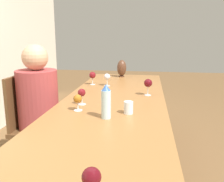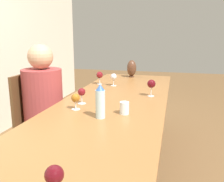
{
  "view_description": "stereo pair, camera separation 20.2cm",
  "coord_description": "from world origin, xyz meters",
  "px_view_note": "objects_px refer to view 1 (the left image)",
  "views": [
    {
      "loc": [
        -1.81,
        -0.28,
        1.31
      ],
      "look_at": [
        0.14,
        0.0,
        0.85
      ],
      "focal_mm": 40.0,
      "sensor_mm": 36.0,
      "label": 1
    },
    {
      "loc": [
        -1.77,
        -0.48,
        1.31
      ],
      "look_at": [
        0.14,
        0.0,
        0.85
      ],
      "focal_mm": 40.0,
      "sensor_mm": 36.0,
      "label": 2
    }
  ],
  "objects_px": {
    "water_tumbler": "(128,108)",
    "water_bottle": "(106,102)",
    "person_far": "(40,107)",
    "chair_far": "(32,122)",
    "wine_glass_3": "(92,178)",
    "wine_glass_2": "(107,77)",
    "wine_glass_1": "(92,75)",
    "wine_glass_7": "(78,99)",
    "wine_glass_0": "(82,93)",
    "wine_glass_5": "(148,83)",
    "vase": "(122,68)"
  },
  "relations": [
    {
      "from": "wine_glass_0",
      "to": "chair_far",
      "type": "distance_m",
      "value": 0.69
    },
    {
      "from": "water_tumbler",
      "to": "water_bottle",
      "type": "bearing_deg",
      "value": 130.47
    },
    {
      "from": "wine_glass_3",
      "to": "person_far",
      "type": "xyz_separation_m",
      "value": [
        1.37,
        0.8,
        -0.19
      ]
    },
    {
      "from": "water_bottle",
      "to": "wine_glass_1",
      "type": "distance_m",
      "value": 1.15
    },
    {
      "from": "water_bottle",
      "to": "person_far",
      "type": "height_order",
      "value": "person_far"
    },
    {
      "from": "water_tumbler",
      "to": "wine_glass_0",
      "type": "xyz_separation_m",
      "value": [
        0.18,
        0.39,
        0.05
      ]
    },
    {
      "from": "wine_glass_2",
      "to": "wine_glass_3",
      "type": "xyz_separation_m",
      "value": [
        -1.9,
        -0.26,
        -0.01
      ]
    },
    {
      "from": "person_far",
      "to": "water_tumbler",
      "type": "bearing_deg",
      "value": -115.17
    },
    {
      "from": "wine_glass_0",
      "to": "wine_glass_7",
      "type": "height_order",
      "value": "wine_glass_0"
    },
    {
      "from": "wine_glass_2",
      "to": "person_far",
      "type": "relative_size",
      "value": 0.11
    },
    {
      "from": "water_tumbler",
      "to": "person_far",
      "type": "relative_size",
      "value": 0.07
    },
    {
      "from": "wine_glass_3",
      "to": "wine_glass_5",
      "type": "xyz_separation_m",
      "value": [
        1.54,
        -0.18,
        0.02
      ]
    },
    {
      "from": "wine_glass_2",
      "to": "wine_glass_7",
      "type": "relative_size",
      "value": 1.11
    },
    {
      "from": "wine_glass_2",
      "to": "wine_glass_1",
      "type": "bearing_deg",
      "value": 75.65
    },
    {
      "from": "wine_glass_3",
      "to": "wine_glass_2",
      "type": "bearing_deg",
      "value": 7.8
    },
    {
      "from": "wine_glass_3",
      "to": "chair_far",
      "type": "relative_size",
      "value": 0.14
    },
    {
      "from": "water_bottle",
      "to": "vase",
      "type": "relative_size",
      "value": 1.05
    },
    {
      "from": "vase",
      "to": "chair_far",
      "type": "bearing_deg",
      "value": 147.18
    },
    {
      "from": "wine_glass_2",
      "to": "wine_glass_3",
      "type": "distance_m",
      "value": 1.92
    },
    {
      "from": "wine_glass_3",
      "to": "chair_far",
      "type": "xyz_separation_m",
      "value": [
        1.37,
        0.89,
        -0.35
      ]
    },
    {
      "from": "vase",
      "to": "wine_glass_0",
      "type": "xyz_separation_m",
      "value": [
        -1.35,
        0.18,
        -0.02
      ]
    },
    {
      "from": "vase",
      "to": "wine_glass_3",
      "type": "distance_m",
      "value": 2.5
    },
    {
      "from": "wine_glass_0",
      "to": "person_far",
      "type": "relative_size",
      "value": 0.11
    },
    {
      "from": "wine_glass_3",
      "to": "chair_far",
      "type": "bearing_deg",
      "value": 33.05
    },
    {
      "from": "wine_glass_1",
      "to": "chair_far",
      "type": "height_order",
      "value": "chair_far"
    },
    {
      "from": "wine_glass_2",
      "to": "wine_glass_7",
      "type": "height_order",
      "value": "wine_glass_2"
    },
    {
      "from": "wine_glass_3",
      "to": "wine_glass_5",
      "type": "distance_m",
      "value": 1.55
    },
    {
      "from": "water_bottle",
      "to": "person_far",
      "type": "relative_size",
      "value": 0.19
    },
    {
      "from": "chair_far",
      "to": "wine_glass_3",
      "type": "bearing_deg",
      "value": -146.95
    },
    {
      "from": "person_far",
      "to": "wine_glass_0",
      "type": "bearing_deg",
      "value": -115.42
    },
    {
      "from": "water_bottle",
      "to": "wine_glass_5",
      "type": "height_order",
      "value": "water_bottle"
    },
    {
      "from": "wine_glass_0",
      "to": "wine_glass_5",
      "type": "xyz_separation_m",
      "value": [
        0.38,
        -0.52,
        0.02
      ]
    },
    {
      "from": "wine_glass_3",
      "to": "wine_glass_7",
      "type": "relative_size",
      "value": 1.04
    },
    {
      "from": "vase",
      "to": "wine_glass_5",
      "type": "bearing_deg",
      "value": -160.29
    },
    {
      "from": "wine_glass_2",
      "to": "chair_far",
      "type": "relative_size",
      "value": 0.14
    },
    {
      "from": "wine_glass_0",
      "to": "wine_glass_1",
      "type": "xyz_separation_m",
      "value": [
        0.8,
        0.09,
        0.01
      ]
    },
    {
      "from": "wine_glass_0",
      "to": "wine_glass_7",
      "type": "bearing_deg",
      "value": -175.37
    },
    {
      "from": "wine_glass_2",
      "to": "chair_far",
      "type": "distance_m",
      "value": 0.9
    },
    {
      "from": "water_tumbler",
      "to": "wine_glass_5",
      "type": "bearing_deg",
      "value": -13.32
    },
    {
      "from": "wine_glass_5",
      "to": "water_bottle",
      "type": "bearing_deg",
      "value": 158.17
    },
    {
      "from": "wine_glass_3",
      "to": "wine_glass_7",
      "type": "bearing_deg",
      "value": 18.36
    },
    {
      "from": "wine_glass_0",
      "to": "wine_glass_5",
      "type": "height_order",
      "value": "wine_glass_5"
    },
    {
      "from": "wine_glass_2",
      "to": "wine_glass_5",
      "type": "xyz_separation_m",
      "value": [
        -0.37,
        -0.44,
        0.02
      ]
    },
    {
      "from": "person_far",
      "to": "wine_glass_7",
      "type": "bearing_deg",
      "value": -128.7
    },
    {
      "from": "chair_far",
      "to": "person_far",
      "type": "relative_size",
      "value": 0.77
    },
    {
      "from": "vase",
      "to": "water_tumbler",
      "type": "bearing_deg",
      "value": -172.13
    },
    {
      "from": "wine_glass_3",
      "to": "person_far",
      "type": "distance_m",
      "value": 1.6
    },
    {
      "from": "chair_far",
      "to": "water_tumbler",
      "type": "bearing_deg",
      "value": -113.05
    },
    {
      "from": "vase",
      "to": "wine_glass_2",
      "type": "height_order",
      "value": "vase"
    },
    {
      "from": "chair_far",
      "to": "wine_glass_2",
      "type": "bearing_deg",
      "value": -49.83
    }
  ]
}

